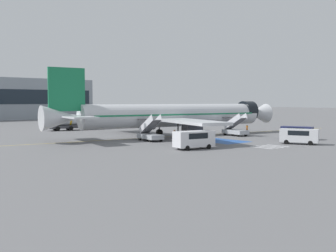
# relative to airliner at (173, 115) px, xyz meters

# --- Properties ---
(ground_plane) EXTENTS (600.00, 600.00, 0.00)m
(ground_plane) POSITION_rel_airliner_xyz_m (2.17, 0.38, -3.65)
(ground_plane) COLOR slate
(apron_leadline_yellow) EXTENTS (77.85, 10.84, 0.01)m
(apron_leadline_yellow) POSITION_rel_airliner_xyz_m (0.64, -0.09, -3.65)
(apron_leadline_yellow) COLOR gold
(apron_leadline_yellow) RESTS_ON ground_plane
(apron_stand_patch_blue) EXTENTS (5.79, 8.12, 0.01)m
(apron_stand_patch_blue) POSITION_rel_airliner_xyz_m (0.64, -10.55, -3.65)
(apron_stand_patch_blue) COLOR #2856A8
(apron_stand_patch_blue) RESTS_ON ground_plane
(apron_walkway_bar_0) EXTENTS (0.44, 3.60, 0.01)m
(apron_walkway_bar_0) POSITION_rel_airliner_xyz_m (-1.76, -20.06, -3.65)
(apron_walkway_bar_0) COLOR silver
(apron_walkway_bar_0) RESTS_ON ground_plane
(apron_walkway_bar_1) EXTENTS (0.44, 3.60, 0.01)m
(apron_walkway_bar_1) POSITION_rel_airliner_xyz_m (-0.56, -20.06, -3.65)
(apron_walkway_bar_1) COLOR silver
(apron_walkway_bar_1) RESTS_ON ground_plane
(apron_walkway_bar_2) EXTENTS (0.44, 3.60, 0.01)m
(apron_walkway_bar_2) POSITION_rel_airliner_xyz_m (0.64, -20.06, -3.65)
(apron_walkway_bar_2) COLOR silver
(apron_walkway_bar_2) RESTS_ON ground_plane
(apron_walkway_bar_3) EXTENTS (0.44, 3.60, 0.01)m
(apron_walkway_bar_3) POSITION_rel_airliner_xyz_m (1.84, -20.06, -3.65)
(apron_walkway_bar_3) COLOR silver
(apron_walkway_bar_3) RESTS_ON ground_plane
(airliner) EXTENTS (44.84, 34.42, 11.08)m
(airliner) POSITION_rel_airliner_xyz_m (0.00, 0.00, 0.00)
(airliner) COLOR silver
(airliner) RESTS_ON ground_plane
(boarding_stairs_forward) EXTENTS (2.83, 5.44, 4.06)m
(boarding_stairs_forward) POSITION_rel_airliner_xyz_m (9.44, -5.84, -2.66)
(boarding_stairs_forward) COLOR #ADB2BA
(boarding_stairs_forward) RESTS_ON ground_plane
(boarding_stairs_aft) EXTENTS (2.83, 5.44, 4.15)m
(boarding_stairs_aft) POSITION_rel_airliner_xyz_m (-7.67, -3.50, -2.64)
(boarding_stairs_aft) COLOR #ADB2BA
(boarding_stairs_aft) RESTS_ON ground_plane
(fuel_tanker) EXTENTS (11.12, 4.21, 3.28)m
(fuel_tanker) POSITION_rel_airliner_xyz_m (-6.60, 24.83, -2.00)
(fuel_tanker) COLOR #38383D
(fuel_tanker) RESTS_ON ground_plane
(service_van_0) EXTENTS (3.84, 5.50, 2.17)m
(service_van_0) POSITION_rel_airliner_xyz_m (5.88, -20.81, -2.35)
(service_van_0) COLOR silver
(service_van_0) RESTS_ON ground_plane
(service_van_1) EXTENTS (3.36, 5.19, 2.07)m
(service_van_1) POSITION_rel_airliner_xyz_m (12.10, -16.52, -2.41)
(service_van_1) COLOR #1E234C
(service_van_1) RESTS_ON ground_plane
(service_van_2) EXTENTS (5.51, 2.96, 2.31)m
(service_van_2) POSITION_rel_airliner_xyz_m (-9.58, -15.41, -2.28)
(service_van_2) COLOR silver
(service_van_2) RESTS_ON ground_plane
(baggage_cart) EXTENTS (2.80, 2.97, 0.87)m
(baggage_cart) POSITION_rel_airliner_xyz_m (0.63, -4.61, -3.40)
(baggage_cart) COLOR gray
(baggage_cart) RESTS_ON ground_plane
(ground_crew_0) EXTENTS (0.41, 0.49, 1.77)m
(ground_crew_0) POSITION_rel_airliner_xyz_m (13.37, -5.33, -2.63)
(ground_crew_0) COLOR #2D2D33
(ground_crew_0) RESTS_ON ground_plane
(ground_crew_1) EXTENTS (0.40, 0.49, 1.60)m
(ground_crew_1) POSITION_rel_airliner_xyz_m (-3.40, -4.30, -2.74)
(ground_crew_1) COLOR #2D2D33
(ground_crew_1) RESTS_ON ground_plane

